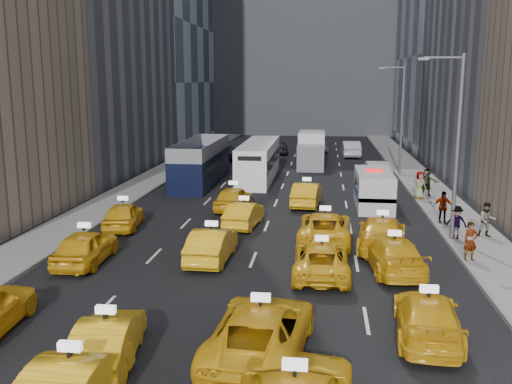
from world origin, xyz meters
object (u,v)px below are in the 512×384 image
double_decker (201,162)px  nypd_van (374,190)px  city_bus (259,161)px  box_truck (311,150)px  pedestrian_0 (470,241)px

double_decker → nypd_van: bearing=-27.3°
nypd_van → double_decker: (-12.45, 7.10, 0.51)m
nypd_van → city_bus: city_bus is taller
double_decker → box_truck: (8.21, 9.53, -0.06)m
box_truck → nypd_van: bearing=-67.8°
city_bus → box_truck: bearing=68.2°
double_decker → pedestrian_0: (15.63, -18.08, -0.60)m
nypd_van → double_decker: size_ratio=0.52×
city_bus → nypd_van: bearing=-41.5°
nypd_van → city_bus: size_ratio=0.50×
double_decker → pedestrian_0: 23.91m
box_truck → pedestrian_0: box_truck is taller
nypd_van → box_truck: size_ratio=0.82×
nypd_van → box_truck: bearing=112.3°
double_decker → box_truck: size_ratio=1.57×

